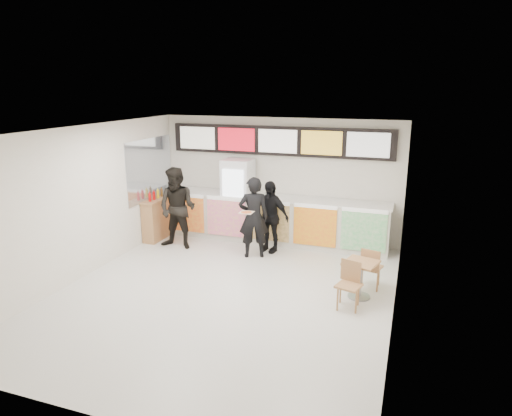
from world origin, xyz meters
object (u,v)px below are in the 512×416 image
at_px(cafe_table, 360,273).
at_px(condiment_ledge, 157,219).
at_px(service_counter, 274,219).
at_px(customer_main, 254,217).
at_px(customer_left, 178,208).
at_px(customer_mid, 270,216).
at_px(drinks_fridge, 238,199).

xyz_separation_m(cafe_table, condiment_ledge, (-5.20, 1.67, 0.05)).
distance_m(service_counter, condiment_ledge, 2.92).
bearing_deg(customer_main, customer_left, -21.84).
bearing_deg(customer_main, cafe_table, 129.28).
height_order(service_counter, customer_main, customer_main).
bearing_deg(customer_mid, condiment_ledge, -163.41).
relative_size(customer_left, customer_mid, 1.16).
bearing_deg(condiment_ledge, customer_main, -7.49).
distance_m(service_counter, cafe_table, 3.39).
height_order(service_counter, customer_left, customer_left).
height_order(drinks_fridge, customer_left, drinks_fridge).
bearing_deg(customer_main, condiment_ledge, -30.54).
bearing_deg(customer_left, customer_mid, 14.23).
distance_m(customer_mid, condiment_ledge, 2.94).
bearing_deg(customer_left, condiment_ledge, 155.05).
distance_m(drinks_fridge, cafe_table, 4.14).
xyz_separation_m(customer_mid, cafe_table, (2.28, -1.78, -0.35)).
xyz_separation_m(customer_main, customer_left, (-1.87, -0.04, 0.05)).
height_order(customer_left, customer_mid, customer_left).
xyz_separation_m(customer_mid, condiment_ledge, (-2.92, -0.12, -0.31)).
height_order(customer_main, cafe_table, customer_main).
bearing_deg(drinks_fridge, customer_left, -132.34).
relative_size(service_counter, customer_mid, 3.34).
xyz_separation_m(drinks_fridge, cafe_table, (3.31, -2.44, -0.52)).
xyz_separation_m(service_counter, condiment_ledge, (-2.82, -0.75, -0.05)).
bearing_deg(drinks_fridge, condiment_ledge, -157.80).
bearing_deg(drinks_fridge, customer_main, -54.26).
relative_size(service_counter, condiment_ledge, 4.53).
bearing_deg(customer_left, service_counter, 30.40).
bearing_deg(drinks_fridge, service_counter, -0.99).
distance_m(drinks_fridge, customer_main, 1.39).
height_order(drinks_fridge, condiment_ledge, drinks_fridge).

